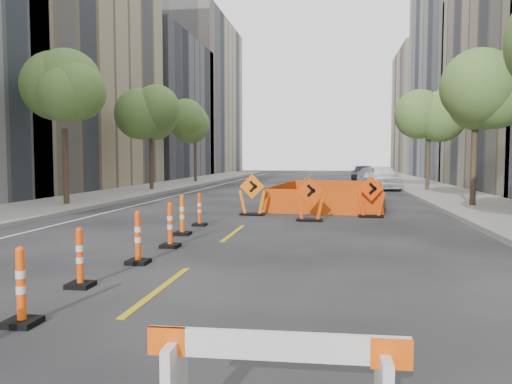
% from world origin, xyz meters
% --- Properties ---
extents(ground_plane, '(140.00, 140.00, 0.00)m').
position_xyz_m(ground_plane, '(0.00, 0.00, 0.00)').
color(ground_plane, black).
extents(sidewalk_left, '(4.00, 90.00, 0.15)m').
position_xyz_m(sidewalk_left, '(-9.00, 12.00, 0.07)').
color(sidewalk_left, gray).
rests_on(sidewalk_left, ground).
extents(sidewalk_right, '(4.00, 90.00, 0.15)m').
position_xyz_m(sidewalk_right, '(9.00, 12.00, 0.07)').
color(sidewalk_right, gray).
rests_on(sidewalk_right, ground).
extents(bld_left_d, '(12.00, 16.00, 14.00)m').
position_xyz_m(bld_left_d, '(-17.00, 39.20, 7.00)').
color(bld_left_d, '#4C4C51').
rests_on(bld_left_d, ground).
extents(bld_left_e, '(12.00, 20.00, 20.00)m').
position_xyz_m(bld_left_e, '(-17.00, 55.60, 10.00)').
color(bld_left_e, gray).
rests_on(bld_left_e, ground).
extents(bld_right_d, '(12.00, 18.00, 20.00)m').
position_xyz_m(bld_right_d, '(17.00, 40.20, 10.00)').
color(bld_right_d, gray).
rests_on(bld_right_d, ground).
extents(bld_right_e, '(12.00, 14.00, 16.00)m').
position_xyz_m(bld_right_e, '(17.00, 58.60, 8.00)').
color(bld_right_e, tan).
rests_on(bld_right_e, ground).
extents(tree_l_b, '(2.80, 2.80, 5.95)m').
position_xyz_m(tree_l_b, '(-8.40, 10.00, 4.53)').
color(tree_l_b, '#382B1E').
rests_on(tree_l_b, ground).
extents(tree_l_c, '(2.80, 2.80, 5.95)m').
position_xyz_m(tree_l_c, '(-8.40, 20.00, 4.53)').
color(tree_l_c, '#382B1E').
rests_on(tree_l_c, ground).
extents(tree_l_d, '(2.80, 2.80, 5.95)m').
position_xyz_m(tree_l_d, '(-8.40, 30.00, 4.53)').
color(tree_l_d, '#382B1E').
rests_on(tree_l_d, ground).
extents(tree_r_b, '(2.80, 2.80, 5.95)m').
position_xyz_m(tree_r_b, '(8.40, 12.00, 4.53)').
color(tree_r_b, '#382B1E').
rests_on(tree_r_b, ground).
extents(tree_r_c, '(2.80, 2.80, 5.95)m').
position_xyz_m(tree_r_c, '(8.40, 22.00, 4.53)').
color(tree_r_c, '#382B1E').
rests_on(tree_r_c, ground).
extents(channelizer_1, '(0.39, 0.39, 1.00)m').
position_xyz_m(channelizer_1, '(-1.13, -3.90, 0.50)').
color(channelizer_1, '#FF4B0A').
rests_on(channelizer_1, ground).
extents(channelizer_2, '(0.39, 0.39, 0.98)m').
position_xyz_m(channelizer_2, '(-1.33, -2.06, 0.49)').
color(channelizer_2, '#F0430A').
rests_on(channelizer_2, ground).
extents(channelizer_3, '(0.42, 0.42, 1.06)m').
position_xyz_m(channelizer_3, '(-1.08, -0.22, 0.53)').
color(channelizer_3, '#E14909').
rests_on(channelizer_3, ground).
extents(channelizer_4, '(0.42, 0.42, 1.06)m').
position_xyz_m(channelizer_4, '(-1.04, 1.62, 0.53)').
color(channelizer_4, '#FB460A').
rests_on(channelizer_4, ground).
extents(channelizer_5, '(0.43, 0.43, 1.09)m').
position_xyz_m(channelizer_5, '(-1.31, 3.45, 0.55)').
color(channelizer_5, '#F75E0A').
rests_on(channelizer_5, ground).
extents(channelizer_6, '(0.40, 0.40, 1.01)m').
position_xyz_m(channelizer_6, '(-1.33, 5.29, 0.51)').
color(channelizer_6, '#F3430A').
rests_on(channelizer_6, ground).
extents(chevron_sign_left, '(1.02, 0.64, 1.50)m').
position_xyz_m(chevron_sign_left, '(-0.18, 8.36, 0.75)').
color(chevron_sign_left, orange).
rests_on(chevron_sign_left, ground).
extents(chevron_sign_center, '(1.07, 0.77, 1.45)m').
position_xyz_m(chevron_sign_center, '(1.96, 7.00, 0.72)').
color(chevron_sign_center, '#E34409').
rests_on(chevron_sign_center, ground).
extents(chevron_sign_right, '(1.09, 0.83, 1.45)m').
position_xyz_m(chevron_sign_right, '(4.05, 8.37, 0.73)').
color(chevron_sign_right, '#FF410A').
rests_on(chevron_sign_right, ground).
extents(safety_fence, '(4.93, 7.72, 0.92)m').
position_xyz_m(safety_fence, '(2.63, 12.56, 0.46)').
color(safety_fence, '#FF4B0D').
rests_on(safety_fence, ground).
extents(parked_car_near, '(2.41, 4.90, 1.61)m').
position_xyz_m(parked_car_near, '(5.91, 23.87, 0.80)').
color(parked_car_near, white).
rests_on(parked_car_near, ground).
extents(parked_car_mid, '(2.84, 4.26, 1.33)m').
position_xyz_m(parked_car_mid, '(5.99, 28.85, 0.66)').
color(parked_car_mid, '#96989B').
rests_on(parked_car_mid, ground).
extents(parked_car_far, '(2.22, 4.87, 1.38)m').
position_xyz_m(parked_car_far, '(5.24, 33.84, 0.69)').
color(parked_car_far, black).
rests_on(parked_car_far, ground).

